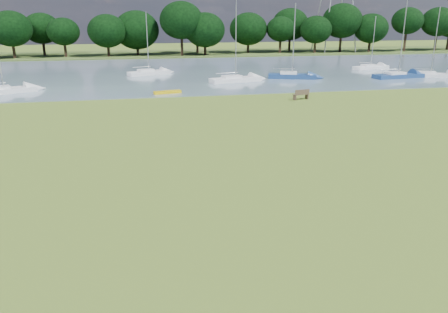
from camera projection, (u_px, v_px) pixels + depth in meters
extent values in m
plane|color=olive|center=(209.00, 175.00, 21.56)|extent=(220.00, 220.00, 0.00)
cube|color=slate|center=(158.00, 72.00, 60.71)|extent=(220.00, 40.00, 0.10)
cube|color=#4C6626|center=(149.00, 55.00, 88.68)|extent=(220.00, 20.00, 0.40)
cube|color=brown|center=(295.00, 97.00, 40.69)|extent=(0.18, 0.48, 0.48)
cube|color=brown|center=(307.00, 96.00, 41.22)|extent=(0.18, 0.48, 0.48)
cube|color=brown|center=(301.00, 94.00, 40.88)|extent=(1.63, 0.79, 0.05)
cube|color=brown|center=(302.00, 92.00, 40.62)|extent=(1.54, 0.39, 0.47)
cube|color=#E3B809|center=(168.00, 92.00, 43.86)|extent=(2.84, 1.22, 0.28)
cylinder|color=black|center=(22.00, 48.00, 79.95)|extent=(0.44, 0.44, 3.39)
ellipsoid|color=black|center=(19.00, 24.00, 78.68)|extent=(6.21, 6.21, 5.28)
cylinder|color=black|center=(62.00, 47.00, 81.25)|extent=(0.44, 0.44, 3.64)
ellipsoid|color=black|center=(60.00, 22.00, 79.89)|extent=(7.10, 7.10, 6.04)
cylinder|color=black|center=(101.00, 48.00, 82.72)|extent=(0.44, 0.44, 2.88)
ellipsoid|color=black|center=(100.00, 29.00, 81.64)|extent=(7.99, 7.99, 6.79)
cylinder|color=black|center=(139.00, 47.00, 84.02)|extent=(0.44, 0.44, 3.13)
ellipsoid|color=black|center=(138.00, 26.00, 82.84)|extent=(6.21, 6.21, 5.28)
cylinder|color=black|center=(175.00, 46.00, 85.32)|extent=(0.44, 0.44, 3.39)
ellipsoid|color=black|center=(174.00, 24.00, 84.05)|extent=(7.10, 7.10, 6.04)
cylinder|color=black|center=(210.00, 45.00, 86.63)|extent=(0.44, 0.44, 3.64)
ellipsoid|color=black|center=(210.00, 21.00, 85.26)|extent=(7.99, 7.99, 6.79)
cylinder|color=black|center=(244.00, 46.00, 88.09)|extent=(0.44, 0.44, 2.88)
ellipsoid|color=black|center=(245.00, 28.00, 87.01)|extent=(6.21, 6.21, 5.28)
cylinder|color=black|center=(278.00, 45.00, 89.40)|extent=(0.44, 0.44, 3.13)
ellipsoid|color=black|center=(278.00, 26.00, 88.22)|extent=(7.10, 7.10, 6.04)
cylinder|color=black|center=(310.00, 44.00, 90.70)|extent=(0.44, 0.44, 3.39)
ellipsoid|color=black|center=(311.00, 23.00, 89.43)|extent=(7.99, 7.99, 6.79)
cylinder|color=black|center=(341.00, 43.00, 92.00)|extent=(0.44, 0.44, 3.64)
ellipsoid|color=black|center=(343.00, 21.00, 90.64)|extent=(6.21, 6.21, 5.28)
cylinder|color=black|center=(371.00, 45.00, 93.47)|extent=(0.44, 0.44, 2.88)
ellipsoid|color=black|center=(373.00, 27.00, 92.39)|extent=(7.10, 7.10, 6.04)
cylinder|color=black|center=(401.00, 44.00, 94.77)|extent=(0.44, 0.44, 3.13)
ellipsoid|color=black|center=(403.00, 25.00, 93.60)|extent=(7.99, 7.99, 6.79)
cylinder|color=black|center=(429.00, 43.00, 96.08)|extent=(0.44, 0.44, 3.39)
ellipsoid|color=black|center=(432.00, 23.00, 94.80)|extent=(6.21, 6.21, 5.28)
cube|color=white|center=(236.00, 79.00, 51.65)|extent=(6.45, 3.11, 0.69)
cube|color=white|center=(232.00, 75.00, 51.32)|extent=(2.43, 1.83, 0.45)
cylinder|color=#A5A8AD|center=(236.00, 39.00, 50.26)|extent=(0.12, 0.12, 8.75)
cube|color=white|center=(371.00, 67.00, 64.05)|extent=(5.92, 3.00, 0.63)
cube|color=white|center=(369.00, 64.00, 63.74)|extent=(2.25, 1.72, 0.40)
cylinder|color=#A5A8AD|center=(373.00, 41.00, 62.94)|extent=(0.11, 0.11, 6.97)
cube|color=white|center=(4.00, 90.00, 44.07)|extent=(6.24, 4.01, 0.66)
cube|color=navy|center=(292.00, 75.00, 54.34)|extent=(6.08, 3.54, 0.76)
cube|color=white|center=(289.00, 72.00, 54.26)|extent=(2.37, 1.91, 0.49)
cylinder|color=#A5A8AD|center=(294.00, 39.00, 53.00)|extent=(0.13, 0.13, 8.37)
cube|color=white|center=(431.00, 74.00, 55.89)|extent=(6.24, 4.06, 0.61)
cube|color=white|center=(427.00, 71.00, 55.88)|extent=(2.49, 2.10, 0.39)
cylinder|color=#A5A8AD|center=(435.00, 41.00, 54.61)|extent=(0.10, 0.10, 8.11)
cube|color=navy|center=(398.00, 75.00, 54.87)|extent=(6.81, 2.67, 0.69)
cube|color=white|center=(395.00, 72.00, 54.58)|extent=(2.49, 1.74, 0.45)
cylinder|color=#A5A8AD|center=(403.00, 36.00, 53.40)|extent=(0.12, 0.12, 9.28)
cube|color=white|center=(149.00, 72.00, 57.77)|extent=(5.77, 3.58, 0.70)
cube|color=white|center=(146.00, 69.00, 57.40)|extent=(2.28, 1.88, 0.45)
cylinder|color=#A5A8AD|center=(147.00, 42.00, 56.58)|extent=(0.12, 0.12, 7.45)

